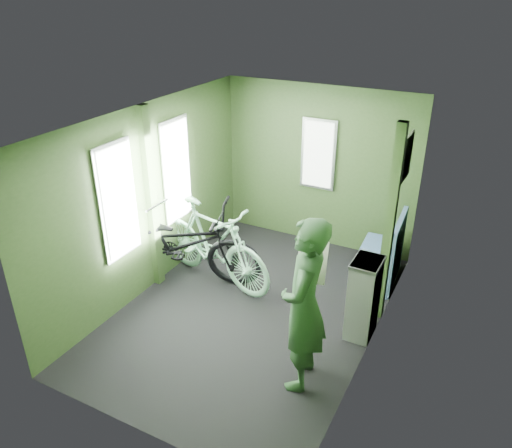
{
  "coord_description": "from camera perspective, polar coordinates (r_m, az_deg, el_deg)",
  "views": [
    {
      "loc": [
        2.28,
        -4.29,
        3.55
      ],
      "look_at": [
        0.0,
        0.1,
        1.1
      ],
      "focal_mm": 35.0,
      "sensor_mm": 36.0,
      "label": 1
    }
  ],
  "objects": [
    {
      "name": "bicycle_black",
      "position": [
        6.63,
        -8.28,
        -6.32
      ],
      "size": [
        2.26,
        1.39,
        1.21
      ],
      "primitive_type": "imported",
      "rotation": [
        0.0,
        -0.17,
        1.81
      ],
      "color": "black",
      "rests_on": "ground"
    },
    {
      "name": "bench_seat",
      "position": [
        6.64,
        13.99,
        -4.13
      ],
      "size": [
        0.53,
        0.89,
        0.91
      ],
      "rotation": [
        0.0,
        0.0,
        0.06
      ],
      "color": "navy",
      "rests_on": "ground"
    },
    {
      "name": "room",
      "position": [
        5.34,
        -0.65,
        3.05
      ],
      "size": [
        4.0,
        4.02,
        2.31
      ],
      "color": "black",
      "rests_on": "ground"
    },
    {
      "name": "waste_box",
      "position": [
        5.51,
        12.17,
        -8.31
      ],
      "size": [
        0.28,
        0.39,
        0.94
      ],
      "primitive_type": "cube",
      "color": "slate",
      "rests_on": "ground"
    },
    {
      "name": "bicycle_mint",
      "position": [
        6.57,
        -4.78,
        -6.45
      ],
      "size": [
        1.92,
        0.97,
        1.13
      ],
      "primitive_type": "imported",
      "rotation": [
        0.0,
        -0.06,
        1.35
      ],
      "color": "#99E2B7",
      "rests_on": "ground"
    },
    {
      "name": "passenger",
      "position": [
        4.61,
        5.51,
        -9.26
      ],
      "size": [
        0.53,
        0.75,
        1.75
      ],
      "rotation": [
        0.0,
        0.0,
        -1.39
      ],
      "color": "#28492A",
      "rests_on": "ground"
    }
  ]
}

